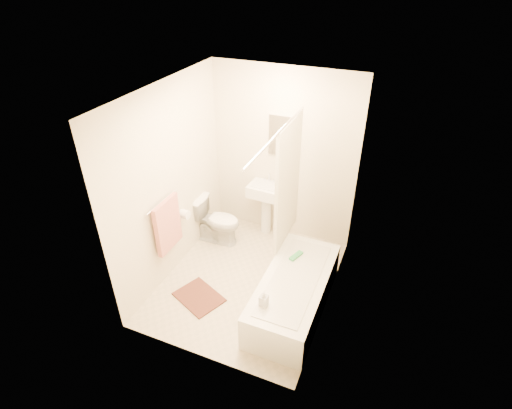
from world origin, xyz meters
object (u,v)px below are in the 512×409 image
at_px(bath_mat, 199,297).
at_px(sink, 266,207).
at_px(soap_bottle, 264,299).
at_px(bathtub, 294,293).
at_px(toilet, 217,221).

bearing_deg(bath_mat, sink, 80.95).
xyz_separation_m(sink, soap_bottle, (0.67, -1.75, 0.09)).
bearing_deg(bathtub, sink, 123.82).
distance_m(toilet, sink, 0.72).
bearing_deg(bath_mat, toilet, 105.80).
bearing_deg(sink, toilet, -139.16).
bearing_deg(bathtub, bath_mat, -164.89).
relative_size(toilet, sink, 0.77).
bearing_deg(sink, soap_bottle, -66.39).
relative_size(bathtub, bath_mat, 2.83).
relative_size(sink, bathtub, 0.56).
bearing_deg(bath_mat, soap_bottle, -12.34).
xyz_separation_m(sink, bath_mat, (-0.25, -1.55, -0.43)).
xyz_separation_m(sink, bathtub, (0.84, -1.26, -0.22)).
bearing_deg(toilet, bathtub, -122.43).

